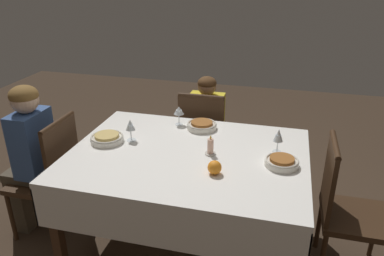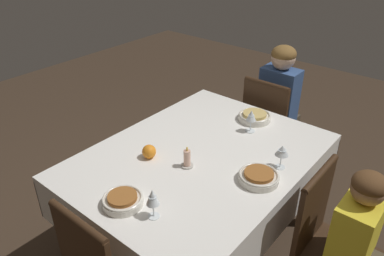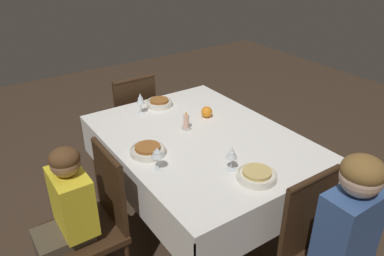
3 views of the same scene
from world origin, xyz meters
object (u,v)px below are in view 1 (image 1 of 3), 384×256
Objects in this scene: chair_west at (345,205)px; wine_glass_west at (278,136)px; person_child_yellow at (208,124)px; bowl_east at (107,138)px; bowl_south at (201,125)px; candle_centerpiece at (210,148)px; chair_south at (204,136)px; bowl_west at (282,162)px; person_adult_denim at (29,152)px; orange_fruit at (215,167)px; chair_east at (51,173)px; wine_glass_east at (130,126)px; dining_table at (188,164)px; wine_glass_south at (179,111)px.

wine_glass_west is (0.45, -0.11, 0.38)m from chair_west.
person_child_yellow is 1.12m from bowl_east.
candle_centerpiece is at bearing 111.32° from bowl_south.
chair_south is 0.92× the size of person_child_yellow.
person_adult_denim is at bearing 1.56° from bowl_west.
chair_west is 11.23× the size of orange_fruit.
bowl_west is (-0.68, 0.84, 0.29)m from chair_south.
chair_south is at bearing -73.97° from orange_fruit.
chair_east and chair_west have the same top height.
chair_west is 1.44m from person_child_yellow.
chair_south is at bearing -51.19° from bowl_west.
chair_east is 0.71m from wine_glass_east.
orange_fruit is at bearing 107.63° from candle_centerpiece.
chair_south is 0.81× the size of person_adult_denim.
chair_west is at bearing 93.31° from chair_east.
dining_table is 1.17m from person_adult_denim.
chair_south is at bearing 129.06° from person_adult_denim.
chair_east reaches higher than orange_fruit.
wine_glass_east is 1.00m from wine_glass_west.
candle_centerpiece is 0.24m from orange_fruit.
bowl_east is at bearing 98.87° from person_adult_denim.
candle_centerpiece is (-0.22, 0.80, 0.31)m from chair_south.
wine_glass_south is at bearing -124.78° from wine_glass_east.
chair_south is 1.12m from orange_fruit.
dining_table is 6.90× the size of bowl_south.
person_child_yellow reaches higher than candle_centerpiece.
bowl_west is (-1.77, -0.05, 0.14)m from person_adult_denim.
wine_glass_west reaches higher than candle_centerpiece.
bowl_west is at bearing 123.80° from person_child_yellow.
person_adult_denim is 8.75× the size of candle_centerpiece.
wine_glass_south is (0.18, -0.03, 0.08)m from bowl_south.
chair_east is at bearing 1.71° from bowl_west.
person_adult_denim is 1.76m from wine_glass_west.
wine_glass_west is 0.51m from orange_fruit.
person_adult_denim is at bearing 44.02° from person_child_yellow.
chair_south is 1.00× the size of chair_west.
bowl_west is at bearing 178.29° from dining_table.
chair_east reaches higher than wine_glass_west.
wine_glass_south is (-0.98, -0.50, 0.22)m from person_adult_denim.
person_adult_denim is 1.13m from wine_glass_south.
wine_glass_west is at bearing -163.88° from dining_table.
chair_west is at bearing 144.76° from chair_south.
person_child_yellow is (-0.94, -1.06, 0.05)m from chair_east.
person_child_yellow reaches higher than dining_table.
chair_east reaches higher than bowl_west.
candle_centerpiece is (-0.73, 0.00, 0.02)m from bowl_east.
wine_glass_west is 1.95× the size of orange_fruit.
dining_table is at bearing 168.71° from wine_glass_east.
chair_east reaches higher than bowl_east.
bowl_south is at bearing -68.68° from candle_centerpiece.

